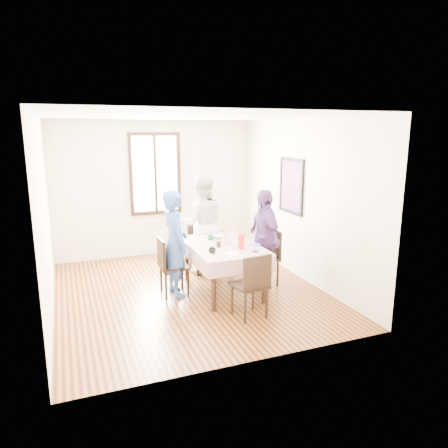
{
  "coord_description": "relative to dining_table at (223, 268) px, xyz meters",
  "views": [
    {
      "loc": [
        -1.74,
        -6.03,
        2.49
      ],
      "look_at": [
        0.51,
        -0.23,
        1.1
      ],
      "focal_mm": 33.58,
      "sensor_mm": 36.0,
      "label": 1
    }
  ],
  "objects": [
    {
      "name": "ground",
      "position": [
        -0.51,
        0.18,
        -0.38
      ],
      "size": [
        4.5,
        4.5,
        0.0
      ],
      "primitive_type": "plane",
      "color": "black",
      "rests_on": "ground"
    },
    {
      "name": "back_wall",
      "position": [
        -0.51,
        2.43,
        0.98
      ],
      "size": [
        4.0,
        0.0,
        4.0
      ],
      "primitive_type": "plane",
      "rotation": [
        1.57,
        0.0,
        0.0
      ],
      "color": "beige",
      "rests_on": "ground"
    },
    {
      "name": "right_wall",
      "position": [
        1.49,
        0.18,
        0.98
      ],
      "size": [
        0.0,
        4.5,
        4.5
      ],
      "primitive_type": "plane",
      "rotation": [
        1.57,
        0.0,
        -1.57
      ],
      "color": "beige",
      "rests_on": "ground"
    },
    {
      "name": "window_frame",
      "position": [
        -0.51,
        2.41,
        1.27
      ],
      "size": [
        1.02,
        0.06,
        1.62
      ],
      "primitive_type": "cube",
      "color": "black",
      "rests_on": "back_wall"
    },
    {
      "name": "window_pane",
      "position": [
        -0.51,
        2.42,
        1.27
      ],
      "size": [
        0.9,
        0.02,
        1.5
      ],
      "primitive_type": "cube",
      "color": "white",
      "rests_on": "back_wall"
    },
    {
      "name": "art_poster",
      "position": [
        1.47,
        0.48,
        1.18
      ],
      "size": [
        0.04,
        0.76,
        0.96
      ],
      "primitive_type": "cube",
      "color": "red",
      "rests_on": "right_wall"
    },
    {
      "name": "dining_table",
      "position": [
        0.0,
        0.0,
        0.0
      ],
      "size": [
        0.9,
        1.46,
        0.75
      ],
      "primitive_type": "cube",
      "color": "black",
      "rests_on": "ground"
    },
    {
      "name": "tablecloth",
      "position": [
        -0.0,
        -0.0,
        0.38
      ],
      "size": [
        1.02,
        1.58,
        0.01
      ],
      "primitive_type": "cube",
      "color": "#560710",
      "rests_on": "dining_table"
    },
    {
      "name": "chair_left",
      "position": [
        -0.75,
        0.14,
        0.08
      ],
      "size": [
        0.42,
        0.42,
        0.91
      ],
      "primitive_type": "cube",
      "rotation": [
        0.0,
        0.0,
        -1.58
      ],
      "color": "black",
      "rests_on": "ground"
    },
    {
      "name": "chair_right",
      "position": [
        0.75,
        0.05,
        0.08
      ],
      "size": [
        0.47,
        0.47,
        0.91
      ],
      "primitive_type": "cube",
      "rotation": [
        0.0,
        0.0,
        1.45
      ],
      "color": "black",
      "rests_on": "ground"
    },
    {
      "name": "chair_far",
      "position": [
        0.0,
        1.0,
        0.08
      ],
      "size": [
        0.46,
        0.46,
        0.91
      ],
      "primitive_type": "cube",
      "rotation": [
        0.0,
        0.0,
        3.23
      ],
      "color": "black",
      "rests_on": "ground"
    },
    {
      "name": "chair_near",
      "position": [
        0.0,
        -1.0,
        0.08
      ],
      "size": [
        0.47,
        0.47,
        0.91
      ],
      "primitive_type": "cube",
      "rotation": [
        0.0,
        0.0,
        0.13
      ],
      "color": "black",
      "rests_on": "ground"
    },
    {
      "name": "person_left",
      "position": [
        -0.73,
        0.14,
        0.44
      ],
      "size": [
        0.44,
        0.63,
        1.64
      ],
      "primitive_type": "imported",
      "rotation": [
        0.0,
        0.0,
        1.65
      ],
      "color": "#2C4C95",
      "rests_on": "ground"
    },
    {
      "name": "person_far",
      "position": [
        0.0,
        0.98,
        0.51
      ],
      "size": [
        0.99,
        0.85,
        1.76
      ],
      "primitive_type": "imported",
      "rotation": [
        0.0,
        0.0,
        2.91
      ],
      "color": "beige",
      "rests_on": "ground"
    },
    {
      "name": "person_right",
      "position": [
        0.73,
        0.05,
        0.42
      ],
      "size": [
        0.4,
        0.93,
        1.59
      ],
      "primitive_type": "imported",
      "rotation": [
        0.0,
        0.0,
        -1.58
      ],
      "color": "#583871",
      "rests_on": "ground"
    },
    {
      "name": "mug_black",
      "position": [
        -0.31,
        -0.39,
        0.43
      ],
      "size": [
        0.11,
        0.11,
        0.08
      ],
      "primitive_type": "imported",
      "rotation": [
        0.0,
        0.0,
        -0.03
      ],
      "color": "black",
      "rests_on": "tablecloth"
    },
    {
      "name": "mug_flag",
      "position": [
        0.26,
        -0.08,
        0.43
      ],
      "size": [
        0.12,
        0.12,
        0.08
      ],
      "primitive_type": "imported",
      "rotation": [
        0.0,
        0.0,
        0.86
      ],
      "color": "red",
      "rests_on": "tablecloth"
    },
    {
      "name": "mug_green",
      "position": [
        -0.09,
        0.33,
        0.42
      ],
      "size": [
        0.1,
        0.1,
        0.08
      ],
      "primitive_type": "imported",
      "rotation": [
        0.0,
        0.0,
        -0.06
      ],
      "color": "#0C7226",
      "rests_on": "tablecloth"
    },
    {
      "name": "serving_bowl",
      "position": [
        0.09,
        0.4,
        0.41
      ],
      "size": [
        0.21,
        0.21,
        0.05
      ],
      "primitive_type": "imported",
      "rotation": [
        0.0,
        0.0,
        -0.07
      ],
      "color": "white",
      "rests_on": "tablecloth"
    },
    {
      "name": "juice_carton",
      "position": [
        0.17,
        -0.31,
        0.5
      ],
      "size": [
        0.07,
        0.07,
        0.23
      ],
      "primitive_type": "cube",
      "color": "red",
      "rests_on": "tablecloth"
    },
    {
      "name": "butter_tub",
      "position": [
        0.37,
        -0.41,
        0.42
      ],
      "size": [
        0.13,
        0.13,
        0.06
      ],
      "primitive_type": "cylinder",
      "color": "white",
      "rests_on": "tablecloth"
    },
    {
      "name": "jam_jar",
      "position": [
        -0.12,
        -0.12,
        0.43
      ],
      "size": [
        0.07,
        0.07,
        0.09
      ],
      "primitive_type": "cylinder",
      "color": "black",
      "rests_on": "tablecloth"
    },
    {
      "name": "drinking_glass",
      "position": [
        -0.27,
        -0.26,
        0.43
      ],
      "size": [
        0.07,
        0.07,
        0.1
      ],
      "primitive_type": "cylinder",
      "color": "silver",
      "rests_on": "tablecloth"
    },
    {
      "name": "smartphone",
      "position": [
        0.3,
        -0.54,
        0.39
      ],
      "size": [
        0.06,
        0.12,
        0.01
      ],
      "primitive_type": "cube",
      "color": "black",
      "rests_on": "tablecloth"
    },
    {
      "name": "flower_vase",
      "position": [
        0.02,
        0.02,
        0.46
      ],
      "size": [
        0.08,
        0.08,
        0.15
      ],
      "primitive_type": "cylinder",
      "color": "silver",
      "rests_on": "tablecloth"
    },
    {
      "name": "plate_right",
      "position": [
        0.3,
        0.07,
        0.39
      ],
      "size": [
        0.2,
        0.2,
        0.01
      ],
      "primitive_type": "cylinder",
      "color": "white",
      "rests_on": "tablecloth"
    },
    {
      "name": "plate_far",
      "position": [
        -0.03,
        0.54,
        0.39
      ],
      "size": [
        0.2,
        0.2,
        0.01
      ],
      "primitive_type": "cylinder",
      "color": "white",
      "rests_on": "tablecloth"
    },
    {
      "name": "plate_near",
      "position": [
        -0.05,
        -0.53,
        0.39
      ],
      "size": [
        0.2,
        0.2,
        0.01
      ],
      "primitive_type": "cylinder",
      "color": "white",
      "rests_on": "tablecloth"
    },
    {
      "name": "butter_lid",
      "position": [
        0.37,
        -0.41,
        0.46
      ],
      "size": [
        0.12,
        0.12,
        0.01
      ],
      "primitive_type": "cylinder",
      "color": "blue",
      "rests_on": "butter_tub"
    },
    {
      "name": "flower_bunch",
      "position": [
        0.02,
        0.02,
        0.59
      ],
      "size": [
        0.09,
        0.09,
        0.1
      ],
      "primitive_type": null,
      "color": "yellow",
      "rests_on": "flower_vase"
    }
  ]
}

